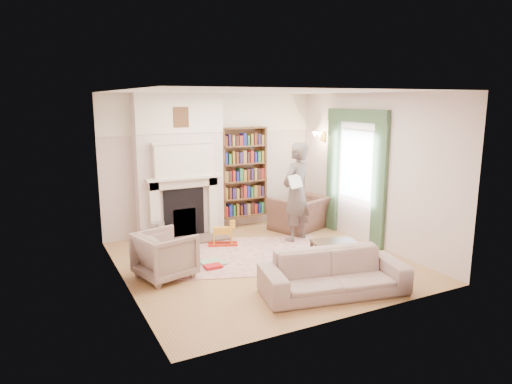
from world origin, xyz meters
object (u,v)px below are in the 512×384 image
armchair_reading (299,213)px  coffee_table (334,255)px  armchair_left (165,255)px  bookcase (243,172)px  man_reading (296,192)px  rocking_horse (223,233)px  paraffin_heater (158,237)px  sofa (334,273)px

armchair_reading → coffee_table: 2.28m
armchair_left → bookcase: bearing=-63.6°
bookcase → coffee_table: (0.24, -2.91, -0.95)m
man_reading → rocking_horse: bearing=-35.3°
coffee_table → paraffin_heater: 3.10m
armchair_reading → armchair_left: 3.49m
paraffin_heater → armchair_reading: bearing=2.1°
armchair_left → armchair_reading: bearing=-83.2°
rocking_horse → man_reading: bearing=8.8°
coffee_table → armchair_reading: bearing=87.0°
paraffin_heater → armchair_left: bearing=-100.0°
rocking_horse → sofa: bearing=-57.2°
armchair_left → sofa: size_ratio=0.39×
armchair_left → sofa: armchair_left is taller
armchair_reading → man_reading: man_reading is taller
armchair_reading → man_reading: bearing=32.8°
coffee_table → paraffin_heater: paraffin_heater is taller
sofa → coffee_table: 0.99m
sofa → armchair_left: bearing=151.4°
bookcase → coffee_table: 3.07m
man_reading → armchair_reading: bearing=-150.0°
man_reading → rocking_horse: (-1.40, 0.30, -0.71)m
coffee_table → rocking_horse: rocking_horse is taller
sofa → man_reading: bearing=82.1°
armchair_reading → man_reading: 0.96m
coffee_table → rocking_horse: (-1.16, 1.88, 0.01)m
armchair_reading → sofa: (-1.29, -2.96, -0.05)m
bookcase → rocking_horse: bookcase is taller
armchair_left → man_reading: man_reading is taller
armchair_left → rocking_horse: bearing=-68.8°
man_reading → rocking_horse: size_ratio=3.49×
armchair_reading → coffee_table: bearing=52.0°
sofa → man_reading: (0.84, 2.36, 0.65)m
paraffin_heater → rocking_horse: 1.17m
armchair_left → coffee_table: (2.53, -0.85, -0.13)m
armchair_left → paraffin_heater: size_ratio=1.44×
sofa → man_reading: man_reading is taller
armchair_left → rocking_horse: 1.72m
bookcase → armchair_reading: size_ratio=1.74×
paraffin_heater → man_reading: bearing=-10.9°
bookcase → coffee_table: size_ratio=2.64×
armchair_left → man_reading: (2.78, 0.72, 0.59)m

